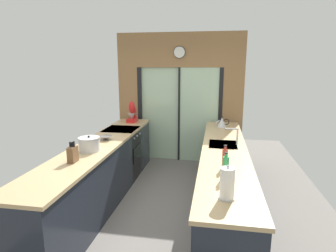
{
  "coord_description": "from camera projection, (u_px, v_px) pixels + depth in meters",
  "views": [
    {
      "loc": [
        0.77,
        -3.51,
        2.07
      ],
      "look_at": [
        0.04,
        0.73,
        1.12
      ],
      "focal_mm": 30.18,
      "sensor_mm": 36.0,
      "label": 1
    }
  ],
  "objects": [
    {
      "name": "soap_bottle_near",
      "position": [
        226.0,
        167.0,
        2.87
      ],
      "size": [
        0.07,
        0.07,
        0.28
      ],
      "color": "#339E56",
      "rests_on": "right_counter_run"
    },
    {
      "name": "mixing_bowl",
      "position": [
        106.0,
        138.0,
        4.34
      ],
      "size": [
        0.2,
        0.2,
        0.06
      ],
      "color": "#514C47",
      "rests_on": "left_counter_run"
    },
    {
      "name": "stand_mixer",
      "position": [
        132.0,
        114.0,
        5.68
      ],
      "size": [
        0.17,
        0.27,
        0.42
      ],
      "color": "red",
      "rests_on": "left_counter_run"
    },
    {
      "name": "sink_faucet",
      "position": [
        235.0,
        134.0,
        4.07
      ],
      "size": [
        0.19,
        0.02,
        0.25
      ],
      "color": "#B7BABC",
      "rests_on": "right_counter_run"
    },
    {
      "name": "stock_pot",
      "position": [
        89.0,
        144.0,
        3.79
      ],
      "size": [
        0.28,
        0.28,
        0.21
      ],
      "color": "#B7BABC",
      "rests_on": "left_counter_run"
    },
    {
      "name": "left_counter_run",
      "position": [
        97.0,
        176.0,
        4.12
      ],
      "size": [
        0.62,
        3.8,
        0.92
      ],
      "color": "#1E232D",
      "rests_on": "ground_plane"
    },
    {
      "name": "back_wall_unit",
      "position": [
        179.0,
        91.0,
        5.93
      ],
      "size": [
        2.64,
        0.12,
        2.7
      ],
      "color": "olive",
      "rests_on": "ground_plane"
    },
    {
      "name": "right_counter_run",
      "position": [
        223.0,
        180.0,
        3.99
      ],
      "size": [
        0.62,
        3.8,
        0.92
      ],
      "color": "#1E232D",
      "rests_on": "ground_plane"
    },
    {
      "name": "kettle",
      "position": [
        222.0,
        122.0,
        5.25
      ],
      "size": [
        0.25,
        0.17,
        0.2
      ],
      "color": "#B7BABC",
      "rests_on": "right_counter_run"
    },
    {
      "name": "soap_bottle_far",
      "position": [
        225.0,
        158.0,
        3.16
      ],
      "size": [
        0.06,
        0.06,
        0.27
      ],
      "color": "#B23D2D",
      "rests_on": "right_counter_run"
    },
    {
      "name": "oven_range",
      "position": [
        122.0,
        153.0,
        5.2
      ],
      "size": [
        0.6,
        0.6,
        0.92
      ],
      "color": "black",
      "rests_on": "ground_plane"
    },
    {
      "name": "paper_towel_roll",
      "position": [
        227.0,
        184.0,
        2.43
      ],
      "size": [
        0.14,
        0.14,
        0.31
      ],
      "color": "#B7BABC",
      "rests_on": "right_counter_run"
    },
    {
      "name": "knife_block",
      "position": [
        73.0,
        154.0,
        3.35
      ],
      "size": [
        0.08,
        0.14,
        0.26
      ],
      "color": "brown",
      "rests_on": "left_counter_run"
    },
    {
      "name": "ground_plane",
      "position": [
        164.0,
        196.0,
        4.53
      ],
      "size": [
        5.04,
        7.6,
        0.02
      ],
      "primitive_type": "cube",
      "color": "slate"
    }
  ]
}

